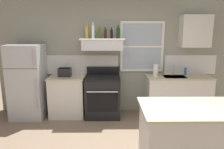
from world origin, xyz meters
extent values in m
cube|color=gray|center=(0.00, 2.23, 1.35)|extent=(5.40, 0.06, 2.70)
cube|color=silver|center=(-1.15, 2.19, 1.13)|extent=(2.50, 0.02, 0.44)
cube|color=silver|center=(1.80, 2.19, 1.13)|extent=(1.20, 0.02, 0.44)
cube|color=white|center=(0.65, 2.18, 1.55)|extent=(1.00, 0.04, 1.15)
cube|color=#9EADBC|center=(0.65, 2.17, 1.55)|extent=(0.90, 0.01, 1.05)
cube|color=white|center=(0.65, 2.16, 1.55)|extent=(0.90, 0.02, 0.04)
cube|color=#B7BABC|center=(-1.90, 1.84, 0.81)|extent=(0.70, 0.68, 1.63)
cube|color=#333333|center=(-1.90, 1.50, 1.16)|extent=(0.69, 0.00, 0.01)
cylinder|color=#A5A8AD|center=(-1.60, 1.47, 0.64)|extent=(0.02, 0.02, 0.64)
cylinder|color=#A5A8AD|center=(-1.60, 1.47, 1.39)|extent=(0.02, 0.02, 0.33)
cube|color=silver|center=(-1.05, 1.90, 0.44)|extent=(0.76, 0.60, 0.88)
cube|color=#C6B793|center=(-1.05, 1.90, 0.90)|extent=(0.79, 0.63, 0.03)
cube|color=black|center=(-1.09, 1.91, 1.01)|extent=(0.28, 0.20, 0.19)
cube|color=black|center=(-1.09, 1.91, 1.09)|extent=(0.24, 0.16, 0.01)
cube|color=black|center=(-1.24, 1.91, 1.04)|extent=(0.02, 0.03, 0.02)
cube|color=black|center=(-0.25, 1.86, 0.43)|extent=(0.76, 0.64, 0.87)
cube|color=black|center=(-0.25, 1.86, 0.89)|extent=(0.76, 0.64, 0.04)
cube|color=black|center=(-0.25, 2.15, 1.00)|extent=(0.76, 0.06, 0.18)
cube|color=black|center=(-0.25, 1.54, 0.42)|extent=(0.65, 0.01, 0.40)
cylinder|color=silver|center=(-0.25, 1.50, 0.67)|extent=(0.65, 0.03, 0.03)
cube|color=silver|center=(-0.25, 1.96, 1.61)|extent=(0.88, 0.48, 0.22)
cube|color=#262628|center=(-0.25, 1.74, 1.53)|extent=(0.75, 0.02, 0.04)
cube|color=white|center=(-0.25, 1.96, 1.73)|extent=(0.96, 0.52, 0.02)
cylinder|color=#B29333|center=(-0.59, 1.99, 1.88)|extent=(0.08, 0.08, 0.26)
cylinder|color=#B29333|center=(-0.59, 1.99, 2.04)|extent=(0.03, 0.03, 0.07)
cylinder|color=silver|center=(-0.45, 1.93, 1.88)|extent=(0.06, 0.06, 0.27)
cylinder|color=silver|center=(-0.45, 1.93, 2.05)|extent=(0.03, 0.03, 0.07)
cylinder|color=#4C601E|center=(-0.32, 2.02, 1.85)|extent=(0.06, 0.06, 0.22)
cylinder|color=#4C601E|center=(-0.32, 2.02, 1.99)|extent=(0.03, 0.03, 0.05)
cylinder|color=#381E0F|center=(-0.19, 1.98, 1.84)|extent=(0.06, 0.06, 0.20)
cylinder|color=#381E0F|center=(-0.19, 1.98, 1.96)|extent=(0.03, 0.03, 0.05)
cylinder|color=black|center=(-0.05, 1.94, 1.84)|extent=(0.06, 0.06, 0.19)
cylinder|color=black|center=(-0.05, 1.94, 1.96)|extent=(0.02, 0.02, 0.05)
cylinder|color=#143819|center=(0.09, 1.97, 1.86)|extent=(0.07, 0.07, 0.23)
cylinder|color=#143819|center=(0.09, 1.97, 2.00)|extent=(0.03, 0.03, 0.06)
cube|color=silver|center=(1.45, 1.90, 0.44)|extent=(1.40, 0.60, 0.88)
cube|color=#C6B793|center=(1.45, 1.90, 0.90)|extent=(1.43, 0.63, 0.03)
cube|color=#B7BABC|center=(1.35, 1.88, 0.90)|extent=(0.48, 0.36, 0.01)
cylinder|color=silver|center=(1.35, 2.02, 1.05)|extent=(0.03, 0.03, 0.28)
cylinder|color=silver|center=(1.35, 1.94, 1.17)|extent=(0.02, 0.16, 0.02)
cylinder|color=white|center=(0.93, 1.90, 1.04)|extent=(0.11, 0.11, 0.27)
cylinder|color=blue|center=(1.63, 2.00, 1.00)|extent=(0.06, 0.06, 0.18)
cube|color=silver|center=(1.03, -0.04, 0.44)|extent=(1.32, 0.82, 0.88)
cube|color=#C6B793|center=(1.03, -0.04, 0.90)|extent=(1.40, 0.90, 0.03)
cube|color=silver|center=(1.80, 2.04, 1.90)|extent=(0.64, 0.32, 0.70)
camera|label=1|loc=(-0.09, -2.71, 1.92)|focal=33.96mm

